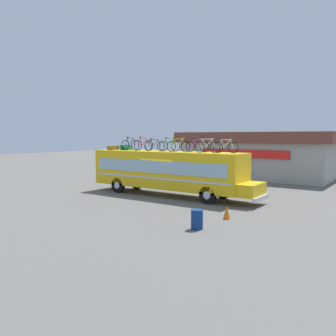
{
  "coord_description": "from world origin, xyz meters",
  "views": [
    {
      "loc": [
        13.61,
        -19.11,
        4.02
      ],
      "look_at": [
        0.16,
        0.0,
        1.87
      ],
      "focal_mm": 37.41,
      "sensor_mm": 36.0,
      "label": 1
    }
  ],
  "objects": [
    {
      "name": "rooftop_bicycle_2",
      "position": [
        -1.96,
        -0.01,
        3.38
      ],
      "size": [
        1.74,
        0.44,
        0.97
      ],
      "color": "black",
      "rests_on": "bus"
    },
    {
      "name": "rooftop_bicycle_7",
      "position": [
        3.3,
        -0.32,
        3.37
      ],
      "size": [
        1.73,
        0.44,
        0.92
      ],
      "color": "black",
      "rests_on": "bus"
    },
    {
      "name": "rooftop_bicycle_3",
      "position": [
        -0.9,
        -0.11,
        3.35
      ],
      "size": [
        1.74,
        0.44,
        0.86
      ],
      "color": "black",
      "rests_on": "bus"
    },
    {
      "name": "luggage_bag_1",
      "position": [
        -4.6,
        -0.3,
        3.14
      ],
      "size": [
        0.73,
        0.56,
        0.31
      ],
      "primitive_type": "cube",
      "color": "olive",
      "rests_on": "bus"
    },
    {
      "name": "rooftop_bicycle_8",
      "position": [
        4.31,
        0.12,
        3.36
      ],
      "size": [
        1.67,
        0.44,
        0.89
      ],
      "color": "black",
      "rests_on": "bus"
    },
    {
      "name": "ground_plane",
      "position": [
        0.0,
        0.0,
        0.0
      ],
      "size": [
        120.0,
        120.0,
        0.0
      ],
      "primitive_type": "plane",
      "color": "#605E59"
    },
    {
      "name": "luggage_bag_2",
      "position": [
        -3.78,
        0.2,
        3.16
      ],
      "size": [
        0.73,
        0.54,
        0.35
      ],
      "primitive_type": "cube",
      "color": "#1E7F66",
      "rests_on": "bus"
    },
    {
      "name": "rooftop_bicycle_5",
      "position": [
        1.18,
        -0.32,
        3.37
      ],
      "size": [
        1.8,
        0.44,
        0.93
      ],
      "color": "black",
      "rests_on": "bus"
    },
    {
      "name": "bus",
      "position": [
        0.16,
        0.0,
        1.72
      ],
      "size": [
        12.26,
        2.42,
        2.98
      ],
      "color": "yellow",
      "rests_on": "ground"
    },
    {
      "name": "roadside_building",
      "position": [
        1.18,
        14.78,
        2.25
      ],
      "size": [
        14.64,
        9.61,
        4.37
      ],
      "color": "#9E9E99",
      "rests_on": "ground"
    },
    {
      "name": "trash_bin",
      "position": [
        6.11,
        -6.27,
        0.42
      ],
      "size": [
        0.52,
        0.52,
        0.85
      ],
      "primitive_type": "cylinder",
      "color": "navy",
      "rests_on": "ground"
    },
    {
      "name": "rooftop_bicycle_1",
      "position": [
        -3.09,
        -0.11,
        3.38
      ],
      "size": [
        1.69,
        0.44,
        0.97
      ],
      "color": "black",
      "rests_on": "bus"
    },
    {
      "name": "traffic_cone",
      "position": [
        6.36,
        -3.88,
        0.33
      ],
      "size": [
        0.35,
        0.35,
        0.66
      ],
      "primitive_type": "cone",
      "color": "orange",
      "rests_on": "ground"
    },
    {
      "name": "rooftop_bicycle_4",
      "position": [
        0.15,
        0.16,
        3.38
      ],
      "size": [
        1.71,
        0.44,
        0.95
      ],
      "color": "black",
      "rests_on": "bus"
    },
    {
      "name": "rooftop_bicycle_6",
      "position": [
        2.23,
        0.31,
        3.36
      ],
      "size": [
        1.74,
        0.44,
        0.9
      ],
      "color": "black",
      "rests_on": "bus"
    }
  ]
}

